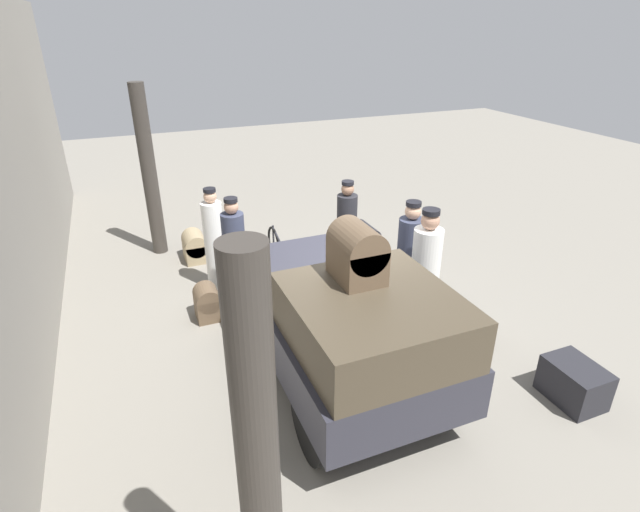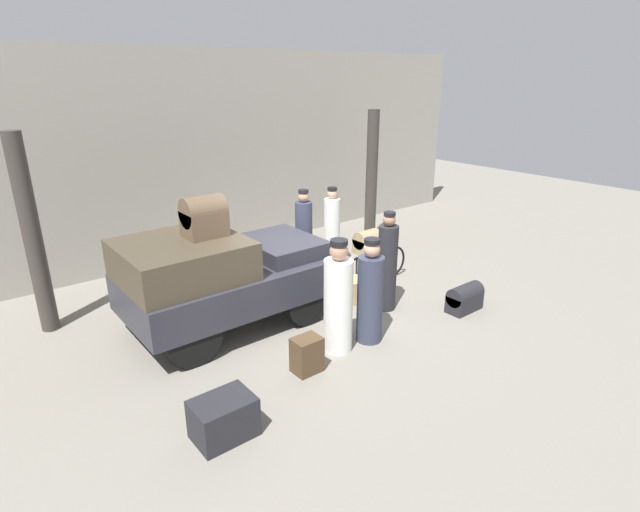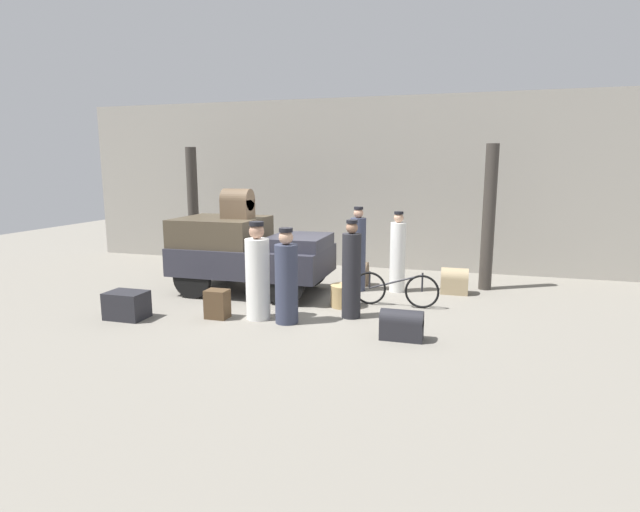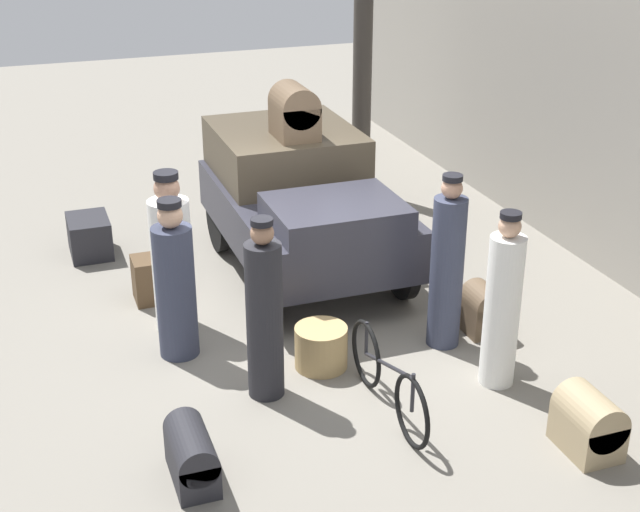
{
  "view_description": "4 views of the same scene",
  "coord_description": "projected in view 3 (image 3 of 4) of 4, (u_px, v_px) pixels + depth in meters",
  "views": [
    {
      "loc": [
        -6.05,
        2.78,
        4.2
      ],
      "look_at": [
        0.2,
        0.2,
        0.95
      ],
      "focal_mm": 28.0,
      "sensor_mm": 36.0,
      "label": 1
    },
    {
      "loc": [
        -4.94,
        -6.22,
        3.97
      ],
      "look_at": [
        0.2,
        0.2,
        0.95
      ],
      "focal_mm": 28.0,
      "sensor_mm": 36.0,
      "label": 2
    },
    {
      "loc": [
        2.94,
        -9.22,
        2.71
      ],
      "look_at": [
        0.2,
        0.2,
        0.95
      ],
      "focal_mm": 28.0,
      "sensor_mm": 36.0,
      "label": 3
    },
    {
      "loc": [
        7.98,
        -2.57,
        4.65
      ],
      "look_at": [
        0.2,
        0.2,
        0.95
      ],
      "focal_mm": 50.0,
      "sensor_mm": 36.0,
      "label": 4
    }
  ],
  "objects": [
    {
      "name": "canopy_pillar_right",
      "position": [
        489.0,
        218.0,
        10.93
      ],
      "size": [
        0.28,
        0.28,
        3.2
      ],
      "color": "#38332D",
      "rests_on": "ground"
    },
    {
      "name": "station_building_facade",
      "position": [
        353.0,
        184.0,
        13.46
      ],
      "size": [
        16.0,
        0.15,
        4.5
      ],
      "color": "gray",
      "rests_on": "ground"
    },
    {
      "name": "porter_lifting_near_truck",
      "position": [
        351.0,
        273.0,
        8.97
      ],
      "size": [
        0.34,
        0.34,
        1.78
      ],
      "color": "#232328",
      "rests_on": "ground"
    },
    {
      "name": "trunk_barrel_dark",
      "position": [
        455.0,
        281.0,
        10.79
      ],
      "size": [
        0.57,
        0.41,
        0.56
      ],
      "color": "#9E8966",
      "rests_on": "ground"
    },
    {
      "name": "truck",
      "position": [
        247.0,
        250.0,
        10.81
      ],
      "size": [
        3.28,
        1.82,
        1.62
      ],
      "color": "black",
      "rests_on": "ground"
    },
    {
      "name": "bicycle",
      "position": [
        395.0,
        289.0,
        9.77
      ],
      "size": [
        1.69,
        0.04,
        0.7
      ],
      "color": "black",
      "rests_on": "ground"
    },
    {
      "name": "suitcase_black_upright",
      "position": [
        402.0,
        325.0,
        7.91
      ],
      "size": [
        0.67,
        0.34,
        0.49
      ],
      "color": "#232328",
      "rests_on": "ground"
    },
    {
      "name": "ground_plane",
      "position": [
        308.0,
        304.0,
        10.0
      ],
      "size": [
        30.0,
        30.0,
        0.0
      ],
      "primitive_type": "plane",
      "color": "gray"
    },
    {
      "name": "porter_with_bicycle",
      "position": [
        258.0,
        275.0,
        8.9
      ],
      "size": [
        0.43,
        0.43,
        1.76
      ],
      "color": "white",
      "rests_on": "ground"
    },
    {
      "name": "suitcase_tan_flat",
      "position": [
        217.0,
        304.0,
        9.02
      ],
      "size": [
        0.4,
        0.31,
        0.52
      ],
      "color": "#4C3823",
      "rests_on": "ground"
    },
    {
      "name": "porter_carrying_trunk",
      "position": [
        358.0,
        252.0,
        10.95
      ],
      "size": [
        0.34,
        0.34,
        1.86
      ],
      "color": "#33384C",
      "rests_on": "ground"
    },
    {
      "name": "wicker_basket",
      "position": [
        344.0,
        296.0,
        9.78
      ],
      "size": [
        0.53,
        0.53,
        0.43
      ],
      "color": "tan",
      "rests_on": "ground"
    },
    {
      "name": "porter_standing_middle",
      "position": [
        398.0,
        255.0,
        10.86
      ],
      "size": [
        0.34,
        0.34,
        1.76
      ],
      "color": "white",
      "rests_on": "ground"
    },
    {
      "name": "conductor_in_dark_uniform",
      "position": [
        286.0,
        280.0,
        8.67
      ],
      "size": [
        0.4,
        0.4,
        1.68
      ],
      "color": "#33384C",
      "rests_on": "ground"
    },
    {
      "name": "trunk_wicker_pale",
      "position": [
        127.0,
        305.0,
        9.0
      ],
      "size": [
        0.7,
        0.51,
        0.49
      ],
      "color": "#232328",
      "rests_on": "ground"
    },
    {
      "name": "canopy_pillar_left",
      "position": [
        193.0,
        210.0,
        12.93
      ],
      "size": [
        0.28,
        0.28,
        3.2
      ],
      "color": "#38332D",
      "rests_on": "ground"
    },
    {
      "name": "trunk_large_brown",
      "position": [
        359.0,
        273.0,
        11.54
      ],
      "size": [
        0.42,
        0.37,
        0.55
      ],
      "color": "brown",
      "rests_on": "ground"
    },
    {
      "name": "trunk_on_truck_roof",
      "position": [
        237.0,
        204.0,
        10.69
      ],
      "size": [
        0.62,
        0.47,
        0.63
      ],
      "color": "brown",
      "rests_on": "truck"
    }
  ]
}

